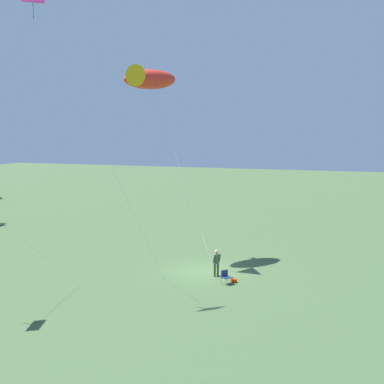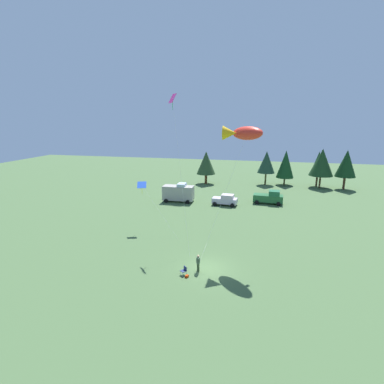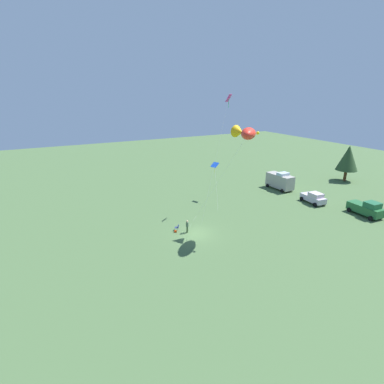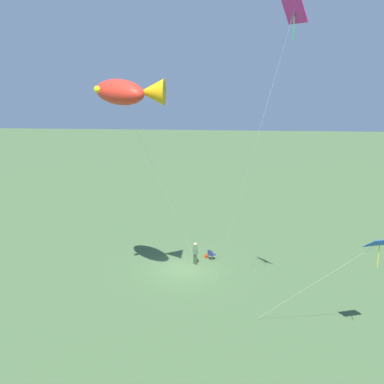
{
  "view_description": "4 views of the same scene",
  "coord_description": "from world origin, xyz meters",
  "px_view_note": "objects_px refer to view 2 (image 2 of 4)",
  "views": [
    {
      "loc": [
        -27.71,
        -7.98,
        9.3
      ],
      "look_at": [
        -3.58,
        -0.16,
        5.8
      ],
      "focal_mm": 42.0,
      "sensor_mm": 36.0,
      "label": 1
    },
    {
      "loc": [
        4.58,
        -26.68,
        14.41
      ],
      "look_at": [
        -1.8,
        0.9,
        7.46
      ],
      "focal_mm": 28.0,
      "sensor_mm": 36.0,
      "label": 2
    },
    {
      "loc": [
        31.04,
        -16.73,
        17.49
      ],
      "look_at": [
        -2.65,
        0.78,
        4.8
      ],
      "focal_mm": 28.0,
      "sensor_mm": 36.0,
      "label": 3
    },
    {
      "loc": [
        -2.85,
        30.23,
        14.09
      ],
      "look_at": [
        -0.53,
        -0.98,
        5.62
      ],
      "focal_mm": 42.0,
      "sensor_mm": 36.0,
      "label": 4
    }
  ],
  "objects_px": {
    "truck_green_flatbed": "(269,197)",
    "kite_large_fish": "(243,133)",
    "backpack_on_grass": "(187,276)",
    "person_kite_flyer": "(198,262)",
    "car_silver_compact": "(225,200)",
    "van_motorhome_grey": "(178,193)",
    "kite_diamond_rainbow": "(173,103)",
    "folding_chair": "(184,270)",
    "kite_diamond_blue": "(142,186)"
  },
  "relations": [
    {
      "from": "person_kite_flyer",
      "to": "kite_diamond_rainbow",
      "type": "distance_m",
      "value": 18.37
    },
    {
      "from": "car_silver_compact",
      "to": "truck_green_flatbed",
      "type": "height_order",
      "value": "truck_green_flatbed"
    },
    {
      "from": "backpack_on_grass",
      "to": "kite_large_fish",
      "type": "bearing_deg",
      "value": 60.54
    },
    {
      "from": "truck_green_flatbed",
      "to": "kite_large_fish",
      "type": "distance_m",
      "value": 23.66
    },
    {
      "from": "person_kite_flyer",
      "to": "car_silver_compact",
      "type": "distance_m",
      "value": 23.47
    },
    {
      "from": "folding_chair",
      "to": "van_motorhome_grey",
      "type": "xyz_separation_m",
      "value": [
        -7.44,
        24.79,
        1.16
      ]
    },
    {
      "from": "van_motorhome_grey",
      "to": "truck_green_flatbed",
      "type": "bearing_deg",
      "value": 7.26
    },
    {
      "from": "kite_large_fish",
      "to": "van_motorhome_grey",
      "type": "bearing_deg",
      "value": 123.95
    },
    {
      "from": "backpack_on_grass",
      "to": "kite_diamond_blue",
      "type": "xyz_separation_m",
      "value": [
        -8.82,
        11.32,
        5.75
      ]
    },
    {
      "from": "person_kite_flyer",
      "to": "truck_green_flatbed",
      "type": "xyz_separation_m",
      "value": [
        7.1,
        26.22,
        0.08
      ]
    },
    {
      "from": "folding_chair",
      "to": "van_motorhome_grey",
      "type": "relative_size",
      "value": 0.15
    },
    {
      "from": "car_silver_compact",
      "to": "kite_diamond_rainbow",
      "type": "distance_m",
      "value": 21.57
    },
    {
      "from": "car_silver_compact",
      "to": "van_motorhome_grey",
      "type": "bearing_deg",
      "value": -178.42
    },
    {
      "from": "truck_green_flatbed",
      "to": "kite_large_fish",
      "type": "height_order",
      "value": "kite_large_fish"
    },
    {
      "from": "truck_green_flatbed",
      "to": "kite_large_fish",
      "type": "xyz_separation_m",
      "value": [
        -3.71,
        -20.14,
        11.85
      ]
    },
    {
      "from": "backpack_on_grass",
      "to": "van_motorhome_grey",
      "type": "distance_m",
      "value": 26.44
    },
    {
      "from": "person_kite_flyer",
      "to": "folding_chair",
      "type": "bearing_deg",
      "value": -2.73
    },
    {
      "from": "car_silver_compact",
      "to": "truck_green_flatbed",
      "type": "distance_m",
      "value": 7.8
    },
    {
      "from": "kite_large_fish",
      "to": "kite_diamond_rainbow",
      "type": "xyz_separation_m",
      "value": [
        -8.37,
        2.94,
        3.28
      ]
    },
    {
      "from": "person_kite_flyer",
      "to": "kite_diamond_blue",
      "type": "height_order",
      "value": "kite_diamond_blue"
    },
    {
      "from": "kite_large_fish",
      "to": "person_kite_flyer",
      "type": "bearing_deg",
      "value": -119.14
    },
    {
      "from": "van_motorhome_grey",
      "to": "kite_diamond_blue",
      "type": "bearing_deg",
      "value": -95.33
    },
    {
      "from": "person_kite_flyer",
      "to": "kite_large_fish",
      "type": "distance_m",
      "value": 13.81
    },
    {
      "from": "folding_chair",
      "to": "backpack_on_grass",
      "type": "bearing_deg",
      "value": 81.85
    },
    {
      "from": "van_motorhome_grey",
      "to": "car_silver_compact",
      "type": "xyz_separation_m",
      "value": [
        8.41,
        -0.42,
        -0.69
      ]
    },
    {
      "from": "folding_chair",
      "to": "car_silver_compact",
      "type": "xyz_separation_m",
      "value": [
        0.97,
        24.37,
        0.46
      ]
    },
    {
      "from": "backpack_on_grass",
      "to": "truck_green_flatbed",
      "type": "xyz_separation_m",
      "value": [
        7.89,
        27.54,
        0.99
      ]
    },
    {
      "from": "person_kite_flyer",
      "to": "van_motorhome_grey",
      "type": "bearing_deg",
      "value": -110.58
    },
    {
      "from": "folding_chair",
      "to": "van_motorhome_grey",
      "type": "distance_m",
      "value": 25.91
    },
    {
      "from": "kite_diamond_rainbow",
      "to": "person_kite_flyer",
      "type": "bearing_deg",
      "value": -61.09
    },
    {
      "from": "backpack_on_grass",
      "to": "kite_large_fish",
      "type": "xyz_separation_m",
      "value": [
        4.18,
        7.4,
        12.84
      ]
    },
    {
      "from": "backpack_on_grass",
      "to": "truck_green_flatbed",
      "type": "bearing_deg",
      "value": 74.01
    },
    {
      "from": "kite_diamond_blue",
      "to": "car_silver_compact",
      "type": "bearing_deg",
      "value": 55.04
    },
    {
      "from": "person_kite_flyer",
      "to": "truck_green_flatbed",
      "type": "height_order",
      "value": "truck_green_flatbed"
    },
    {
      "from": "backpack_on_grass",
      "to": "van_motorhome_grey",
      "type": "xyz_separation_m",
      "value": [
        -7.81,
        25.22,
        1.53
      ]
    },
    {
      "from": "folding_chair",
      "to": "car_silver_compact",
      "type": "relative_size",
      "value": 0.19
    },
    {
      "from": "folding_chair",
      "to": "person_kite_flyer",
      "type": "bearing_deg",
      "value": 168.96
    },
    {
      "from": "person_kite_flyer",
      "to": "kite_diamond_rainbow",
      "type": "height_order",
      "value": "kite_diamond_rainbow"
    },
    {
      "from": "kite_diamond_rainbow",
      "to": "kite_large_fish",
      "type": "bearing_deg",
      "value": -19.38
    },
    {
      "from": "truck_green_flatbed",
      "to": "kite_large_fish",
      "type": "bearing_deg",
      "value": -96.98
    },
    {
      "from": "kite_diamond_blue",
      "to": "truck_green_flatbed",
      "type": "bearing_deg",
      "value": 44.14
    },
    {
      "from": "person_kite_flyer",
      "to": "kite_diamond_rainbow",
      "type": "xyz_separation_m",
      "value": [
        -4.98,
        9.02,
        15.21
      ]
    },
    {
      "from": "kite_large_fish",
      "to": "backpack_on_grass",
      "type": "bearing_deg",
      "value": -119.46
    },
    {
      "from": "folding_chair",
      "to": "kite_large_fish",
      "type": "distance_m",
      "value": 14.99
    },
    {
      "from": "backpack_on_grass",
      "to": "van_motorhome_grey",
      "type": "bearing_deg",
      "value": 107.21
    },
    {
      "from": "folding_chair",
      "to": "truck_green_flatbed",
      "type": "relative_size",
      "value": 0.16
    },
    {
      "from": "van_motorhome_grey",
      "to": "kite_diamond_rainbow",
      "type": "height_order",
      "value": "kite_diamond_rainbow"
    },
    {
      "from": "truck_green_flatbed",
      "to": "car_silver_compact",
      "type": "bearing_deg",
      "value": -155.91
    },
    {
      "from": "van_motorhome_grey",
      "to": "kite_diamond_blue",
      "type": "distance_m",
      "value": 14.56
    },
    {
      "from": "car_silver_compact",
      "to": "truck_green_flatbed",
      "type": "xyz_separation_m",
      "value": [
        7.3,
        2.75,
        0.15
      ]
    }
  ]
}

